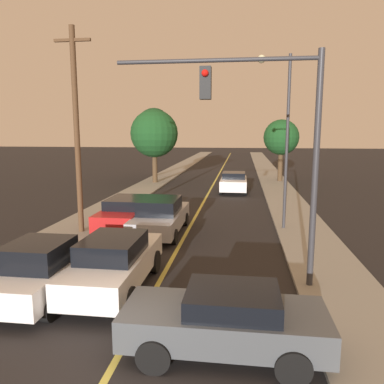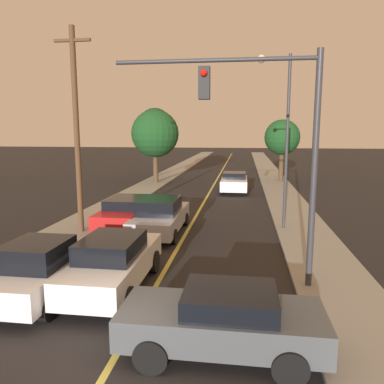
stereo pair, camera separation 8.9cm
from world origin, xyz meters
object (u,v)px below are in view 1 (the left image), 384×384
tree_right_near (281,138)px  car_near_lane_front (115,262)px  car_far_oncoming (234,182)px  car_near_lane_second (161,216)px  tree_left_far (154,125)px  streetlamp_right (281,121)px  tree_left_near (154,134)px  utility_pole_left (77,129)px  car_crossing_right (226,320)px  car_outer_lane_front (42,270)px  traffic_signal_mast (269,128)px  car_outer_lane_second (128,212)px

tree_right_near → car_near_lane_front: bearing=-106.0°
car_far_oncoming → tree_right_near: 8.14m
car_near_lane_second → tree_left_far: bearing=104.0°
streetlamp_right → tree_left_near: (-9.35, 14.72, -0.66)m
utility_pole_left → tree_left_far: bearing=94.3°
car_crossing_right → utility_pole_left: 11.58m
car_outer_lane_front → tree_left_near: size_ratio=0.61×
traffic_signal_mast → streetlamp_right: size_ratio=0.85×
car_near_lane_front → tree_right_near: (7.05, 24.67, 3.19)m
streetlamp_right → car_outer_lane_front: bearing=-130.3°
car_outer_lane_front → tree_right_near: size_ratio=0.70×
car_outer_lane_front → utility_pole_left: size_ratio=0.44×
car_near_lane_front → utility_pole_left: size_ratio=0.53×
car_outer_lane_second → tree_right_near: 19.99m
utility_pole_left → car_near_lane_front: bearing=-57.7°
car_near_lane_second → tree_left_near: size_ratio=0.79×
car_near_lane_second → tree_left_near: tree_left_near is taller
car_outer_lane_front → car_far_oncoming: bearing=76.0°
car_outer_lane_front → tree_left_near: (-2.24, 23.09, 3.57)m
tree_left_far → car_near_lane_front: bearing=-79.1°
utility_pole_left → tree_left_far: (-1.62, 21.30, 0.46)m
utility_pole_left → tree_right_near: (10.61, 19.03, -0.68)m
traffic_signal_mast → tree_left_near: bearing=111.4°
utility_pole_left → tree_left_near: 16.62m
car_outer_lane_front → car_far_oncoming: car_outer_lane_front is taller
car_outer_lane_second → tree_left_near: size_ratio=0.80×
car_near_lane_second → tree_left_near: (-4.04, 16.08, 3.57)m
car_outer_lane_second → utility_pole_left: utility_pole_left is taller
traffic_signal_mast → car_crossing_right: bearing=-105.4°
car_near_lane_front → streetlamp_right: streetlamp_right is taller
car_outer_lane_second → streetlamp_right: streetlamp_right is taller
car_far_oncoming → tree_left_near: size_ratio=0.68×
car_outer_lane_front → traffic_signal_mast: size_ratio=0.58×
utility_pole_left → tree_left_far: 21.37m
car_near_lane_second → traffic_signal_mast: traffic_signal_mast is taller
utility_pole_left → tree_right_near: bearing=60.9°
car_outer_lane_second → streetlamp_right: 8.31m
car_near_lane_second → tree_right_near: 20.06m
tree_left_near → tree_right_near: size_ratio=1.15×
car_near_lane_second → traffic_signal_mast: 7.88m
car_outer_lane_front → car_far_oncoming: (4.81, 19.24, -0.04)m
car_outer_lane_second → car_near_lane_second: bearing=-26.1°
streetlamp_right → utility_pole_left: (-8.86, -1.89, -0.34)m
car_near_lane_second → utility_pole_left: 5.30m
car_near_lane_second → car_outer_lane_second: 2.01m
car_outer_lane_front → traffic_signal_mast: 7.46m
car_near_lane_second → streetlamp_right: (5.30, 1.37, 4.23)m
streetlamp_right → utility_pole_left: size_ratio=0.89×
tree_left_far → car_far_oncoming: bearing=-46.3°
car_near_lane_second → car_outer_lane_front: car_outer_lane_front is taller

